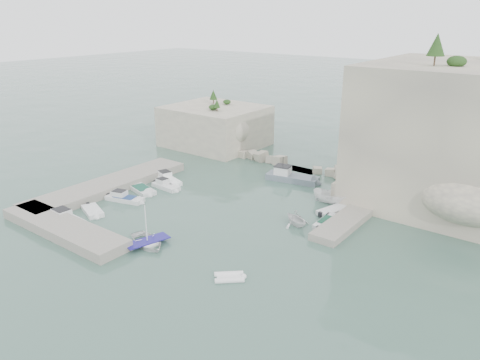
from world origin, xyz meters
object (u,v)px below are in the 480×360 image
Objects in this scene: motorboat_e at (93,213)px; tender_east_c at (335,212)px; motorboat_b at (166,188)px; tender_east_d at (332,204)px; tender_east_a at (296,225)px; rowboat at (148,245)px; inflatable_dinghy at (229,279)px; motorboat_f at (67,221)px; motorboat_c at (142,191)px; tender_east_b at (327,225)px; motorboat_d at (125,201)px; motorboat_a at (168,181)px; work_boat at (292,181)px.

tender_east_c is at bearing 58.86° from motorboat_e.
motorboat_b is 22.29m from tender_east_d.
tender_east_a is (20.13, 0.64, 0.00)m from motorboat_b.
rowboat is 10.74m from inflatable_dinghy.
motorboat_c is at bearing 95.53° from motorboat_f.
rowboat is 1.74× the size of inflatable_dinghy.
tender_east_b is at bearing 10.84° from motorboat_b.
motorboat_f is 1.29× the size of tender_east_d.
inflatable_dinghy is (22.11, -1.61, 0.00)m from motorboat_e.
motorboat_c is at bearing 65.79° from rowboat.
motorboat_d is (-0.92, -6.33, 0.00)m from motorboat_b.
motorboat_c is 3.68m from motorboat_d.
work_boat reaches higher than motorboat_a.
motorboat_d is at bearing 108.65° from tender_east_b.
motorboat_b is at bearing 71.93° from motorboat_c.
tender_east_d is at bearing -9.93° from rowboat.
motorboat_e is at bearing 97.13° from rowboat.
tender_east_d is (10.10, 21.48, 0.00)m from rowboat.
motorboat_b reaches higher than inflatable_dinghy.
tender_east_c is 2.55m from tender_east_d.
motorboat_d is 1.19× the size of tender_east_b.
motorboat_b is at bearing 114.92° from tender_east_a.
motorboat_e is 28.97m from tender_east_c.
motorboat_b is at bearing 54.42° from rowboat.
rowboat is 0.99× the size of tender_east_d.
motorboat_f is 29.72m from tender_east_b.
motorboat_f is (-0.42, -8.13, 0.00)m from motorboat_d.
motorboat_a is at bearing -153.38° from work_boat.
motorboat_e is at bearing -68.14° from motorboat_a.
tender_east_b is at bearing -27.45° from tender_east_a.
motorboat_f is at bearing 132.13° from tender_east_d.
motorboat_a reaches higher than rowboat.
tender_east_b is (22.82, 2.85, 0.00)m from motorboat_b.
motorboat_f reaches higher than rowboat.
motorboat_f is 1.40× the size of tender_east_b.
work_boat is at bearing 63.35° from motorboat_c.
tender_east_b is (24.16, 17.31, 0.00)m from motorboat_f.
motorboat_f is 0.81× the size of work_boat.
inflatable_dinghy is (22.09, -6.46, 0.00)m from motorboat_d.
motorboat_d reaches higher than rowboat.
motorboat_e is at bearing -129.50° from work_boat.
motorboat_b and motorboat_f have the same top height.
rowboat is 16.58m from tender_east_a.
motorboat_b is 16.51m from rowboat.
motorboat_a is 1.30× the size of motorboat_b.
motorboat_f is 22.57m from inflatable_dinghy.
motorboat_c is 15.82m from rowboat.
motorboat_e is at bearing -91.09° from motorboat_b.
motorboat_f reaches higher than motorboat_e.
rowboat is at bearing -24.51° from motorboat_c.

